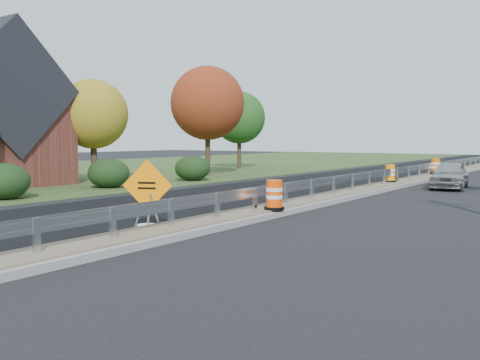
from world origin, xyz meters
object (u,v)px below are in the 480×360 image
Objects in this scene: caution_sign at (148,213)px; barrel_median_far at (436,167)px; barrel_median_near at (274,195)px; car_silver at (449,175)px; barrel_median_mid at (390,174)px.

caution_sign reaches higher than barrel_median_far.
barrel_median_far reaches higher than barrel_median_near.
caution_sign is at bearing -109.21° from car_silver.
caution_sign is 2.15× the size of barrel_median_mid.
barrel_median_near is at bearing -87.02° from barrel_median_mid.
barrel_median_near is at bearing -88.79° from barrel_median_far.
barrel_median_mid is 7.92m from barrel_median_far.
barrel_median_mid is 0.22× the size of car_silver.
barrel_median_mid is at bearing -91.68° from barrel_median_far.
barrel_median_near is 20.78m from barrel_median_far.
barrel_median_far is 7.93m from car_silver.
caution_sign reaches higher than barrel_median_near.
car_silver is (2.21, 13.30, -0.00)m from barrel_median_near.
barrel_median_far is (0.23, 7.91, 0.04)m from barrel_median_mid.
caution_sign is at bearing -108.80° from barrel_median_near.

